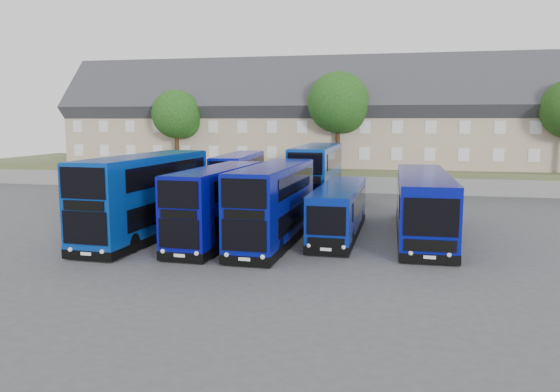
{
  "coord_description": "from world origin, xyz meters",
  "views": [
    {
      "loc": [
        7.27,
        -26.31,
        6.59
      ],
      "look_at": [
        0.77,
        4.74,
        2.2
      ],
      "focal_mm": 35.0,
      "sensor_mm": 36.0,
      "label": 1
    }
  ],
  "objects_px": {
    "tree_west": "(178,116)",
    "dd_front_mid": "(218,206)",
    "dd_front_left": "(145,198)",
    "tree_mid": "(340,105)",
    "coach_east_a": "(339,211)"
  },
  "relations": [
    {
      "from": "dd_front_left",
      "to": "tree_mid",
      "type": "distance_m",
      "value": 25.76
    },
    {
      "from": "coach_east_a",
      "to": "tree_mid",
      "type": "distance_m",
      "value": 22.03
    },
    {
      "from": "dd_front_left",
      "to": "tree_west",
      "type": "bearing_deg",
      "value": 110.84
    },
    {
      "from": "dd_front_mid",
      "to": "coach_east_a",
      "type": "bearing_deg",
      "value": 26.92
    },
    {
      "from": "tree_west",
      "to": "dd_front_mid",
      "type": "bearing_deg",
      "value": -63.18
    },
    {
      "from": "dd_front_mid",
      "to": "dd_front_left",
      "type": "bearing_deg",
      "value": -179.44
    },
    {
      "from": "tree_mid",
      "to": "tree_west",
      "type": "bearing_deg",
      "value": -178.21
    },
    {
      "from": "tree_west",
      "to": "tree_mid",
      "type": "distance_m",
      "value": 16.04
    },
    {
      "from": "dd_front_left",
      "to": "tree_west",
      "type": "height_order",
      "value": "tree_west"
    },
    {
      "from": "dd_front_left",
      "to": "tree_mid",
      "type": "bearing_deg",
      "value": 73.02
    },
    {
      "from": "dd_front_mid",
      "to": "coach_east_a",
      "type": "xyz_separation_m",
      "value": [
        6.36,
        2.85,
        -0.55
      ]
    },
    {
      "from": "dd_front_left",
      "to": "coach_east_a",
      "type": "bearing_deg",
      "value": 17.14
    },
    {
      "from": "dd_front_left",
      "to": "coach_east_a",
      "type": "distance_m",
      "value": 11.08
    },
    {
      "from": "coach_east_a",
      "to": "tree_mid",
      "type": "xyz_separation_m",
      "value": [
        -2.11,
        20.89,
        6.64
      ]
    },
    {
      "from": "tree_mid",
      "to": "dd_front_mid",
      "type": "bearing_deg",
      "value": -100.14
    }
  ]
}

